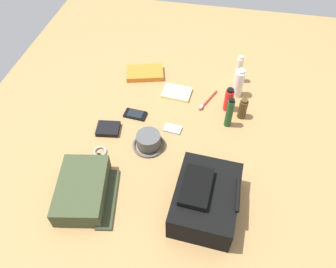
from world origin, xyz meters
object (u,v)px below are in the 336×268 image
bucket_hat (149,141)px  paperback_novel (145,73)px  media_player (173,129)px  lotion_bottle (239,69)px  shampoo_bottle (229,113)px  wallet (108,129)px  toothbrush (207,101)px  toothpaste_tube (239,83)px  notepad (177,93)px  wristwatch (100,152)px  cell_phone (135,114)px  backpack (205,199)px  cologne_bottle (243,109)px  toiletry_pouch (83,190)px  sunscreen_spray (229,100)px

bucket_hat → paperback_novel: (-0.51, -0.14, -0.02)m
media_player → lotion_bottle: bearing=146.4°
shampoo_bottle → wallet: bearing=-75.2°
toothbrush → toothpaste_tube: bearing=121.0°
lotion_bottle → notepad: 0.37m
toothpaste_tube → media_player: toothpaste_tube is taller
toothpaste_tube → paperback_novel: 0.54m
wristwatch → media_player: bearing=124.2°
toothpaste_tube → cell_phone: (0.26, -0.50, -0.07)m
backpack → cell_phone: size_ratio=2.88×
cell_phone → shampoo_bottle: bearing=93.2°
lotion_bottle → cologne_bottle: lotion_bottle is taller
toiletry_pouch → cologne_bottle: bearing=133.4°
wallet → toiletry_pouch: bearing=-4.9°
cologne_bottle → media_player: bearing=-64.6°
shampoo_bottle → paperback_novel: bearing=-121.2°
lotion_bottle → toiletry_pouch: bearing=-33.9°
toothbrush → notepad: 0.17m
paperback_novel → notepad: size_ratio=1.55×
cell_phone → toothbrush: toothbrush is taller
shampoo_bottle → lotion_bottle: bearing=175.6°
cell_phone → wallet: size_ratio=1.07×
wallet → lotion_bottle: bearing=122.6°
paperback_novel → notepad: bearing=59.2°
sunscreen_spray → shampoo_bottle: (0.11, 0.01, 0.02)m
media_player → notepad: size_ratio=0.60×
sunscreen_spray → shampoo_bottle: size_ratio=0.78×
toiletry_pouch → toothbrush: toiletry_pouch is taller
wallet → backpack: bearing=50.0°
cell_phone → wallet: bearing=-39.7°
sunscreen_spray → toothbrush: bearing=-106.1°
lotion_bottle → sunscreen_spray: lotion_bottle is taller
shampoo_bottle → wallet: shampoo_bottle is taller
cell_phone → wristwatch: 0.28m
bucket_hat → lotion_bottle: (-0.56, 0.38, 0.05)m
backpack → toothbrush: size_ratio=2.05×
backpack → toothpaste_tube: 0.72m
shampoo_bottle → media_player: bearing=-72.1°
sunscreen_spray → toiletry_pouch: bearing=-40.9°
toiletry_pouch → wallet: bearing=-177.5°
bucket_hat → cologne_bottle: 0.50m
sunscreen_spray → shampoo_bottle: shampoo_bottle is taller
wristwatch → backpack: bearing=69.8°
backpack → media_player: 0.45m
notepad → lotion_bottle: bearing=123.9°
lotion_bottle → paperback_novel: (0.05, -0.52, -0.07)m
toiletry_pouch → notepad: size_ratio=2.15×
backpack → notepad: 0.70m
toothpaste_tube → sunscreen_spray: bearing=-19.0°
cologne_bottle → cell_phone: (0.10, -0.53, -0.05)m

